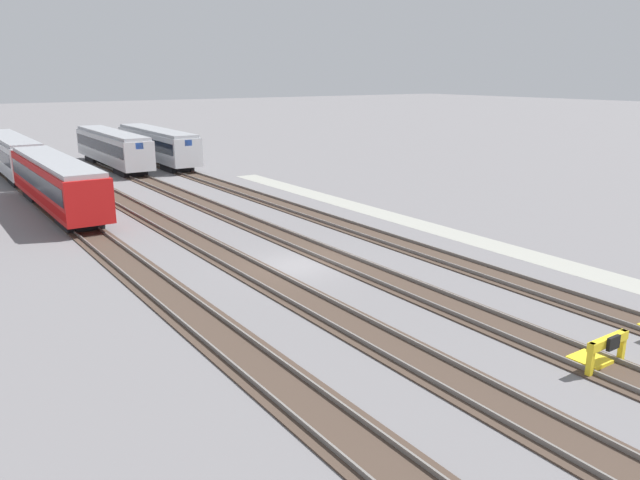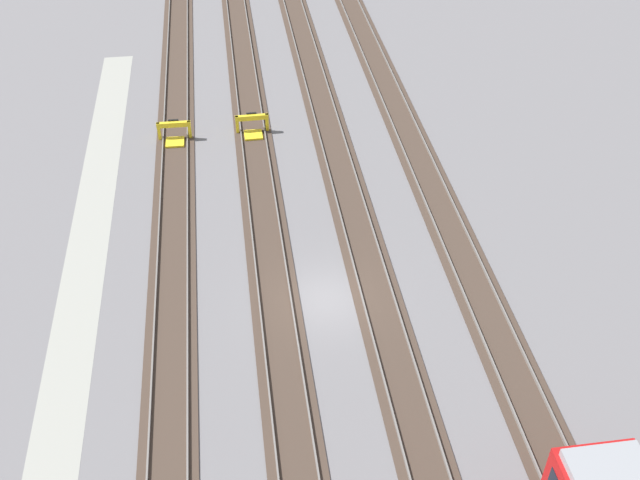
{
  "view_description": "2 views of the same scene",
  "coord_description": "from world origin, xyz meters",
  "px_view_note": "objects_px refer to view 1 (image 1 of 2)",
  "views": [
    {
      "loc": [
        -25.39,
        15.73,
        9.32
      ],
      "look_at": [
        -2.09,
        -0.0,
        1.8
      ],
      "focal_mm": 35.0,
      "sensor_mm": 36.0,
      "label": 1
    },
    {
      "loc": [
        24.47,
        -3.68,
        23.48
      ],
      "look_at": [
        -2.09,
        -0.0,
        1.8
      ],
      "focal_mm": 42.0,
      "sensor_mm": 36.0,
      "label": 2
    }
  ],
  "objects_px": {
    "bumper_stop_near_inner_track": "(599,352)",
    "subway_car_front_row_leftmost": "(112,148)",
    "subway_car_front_row_centre": "(12,154)",
    "subway_car_front_row_right_inner": "(157,145)",
    "subway_car_front_row_left_inner": "(56,182)"
  },
  "relations": [
    {
      "from": "bumper_stop_near_inner_track",
      "to": "subway_car_front_row_leftmost",
      "type": "bearing_deg",
      "value": -0.01
    },
    {
      "from": "subway_car_front_row_centre",
      "to": "bumper_stop_near_inner_track",
      "type": "relative_size",
      "value": 8.99
    },
    {
      "from": "subway_car_front_row_right_inner",
      "to": "bumper_stop_near_inner_track",
      "type": "bearing_deg",
      "value": 175.06
    },
    {
      "from": "subway_car_front_row_left_inner",
      "to": "subway_car_front_row_right_inner",
      "type": "relative_size",
      "value": 1.0
    },
    {
      "from": "subway_car_front_row_leftmost",
      "to": "subway_car_front_row_centre",
      "type": "xyz_separation_m",
      "value": [
        0.05,
        9.3,
        0.0
      ]
    },
    {
      "from": "subway_car_front_row_leftmost",
      "to": "subway_car_front_row_centre",
      "type": "relative_size",
      "value": 1.0
    },
    {
      "from": "subway_car_front_row_leftmost",
      "to": "subway_car_front_row_right_inner",
      "type": "relative_size",
      "value": 1.0
    },
    {
      "from": "subway_car_front_row_right_inner",
      "to": "subway_car_front_row_leftmost",
      "type": "bearing_deg",
      "value": 90.01
    },
    {
      "from": "subway_car_front_row_centre",
      "to": "subway_car_front_row_leftmost",
      "type": "bearing_deg",
      "value": -90.31
    },
    {
      "from": "subway_car_front_row_centre",
      "to": "subway_car_front_row_right_inner",
      "type": "height_order",
      "value": "same"
    },
    {
      "from": "subway_car_front_row_leftmost",
      "to": "subway_car_front_row_left_inner",
      "type": "relative_size",
      "value": 1.0
    },
    {
      "from": "subway_car_front_row_leftmost",
      "to": "subway_car_front_row_centre",
      "type": "height_order",
      "value": "same"
    },
    {
      "from": "subway_car_front_row_leftmost",
      "to": "subway_car_front_row_left_inner",
      "type": "distance_m",
      "value": 20.96
    },
    {
      "from": "subway_car_front_row_centre",
      "to": "bumper_stop_near_inner_track",
      "type": "distance_m",
      "value": 54.94
    },
    {
      "from": "subway_car_front_row_right_inner",
      "to": "bumper_stop_near_inner_track",
      "type": "height_order",
      "value": "subway_car_front_row_right_inner"
    }
  ]
}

